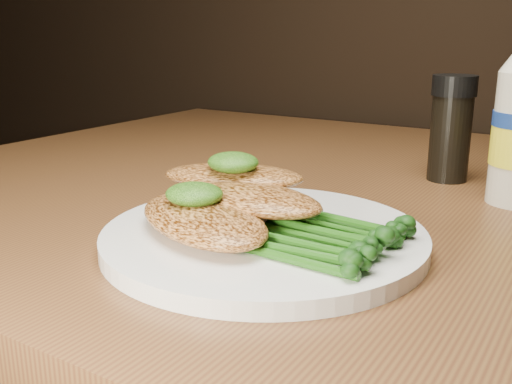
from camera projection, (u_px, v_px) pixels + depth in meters
The scene contains 8 objects.
plate at pixel (264, 237), 0.46m from camera, with size 0.25×0.25×0.01m, color white.
chicken_front at pixel (203, 219), 0.44m from camera, with size 0.14×0.08×0.02m, color #CD8341.
chicken_mid at pixel (248, 197), 0.47m from camera, with size 0.13×0.07×0.02m, color #CD8341.
chicken_back at pixel (233, 176), 0.51m from camera, with size 0.12×0.06×0.02m, color #CD8341.
pesto_front at pixel (194, 194), 0.45m from camera, with size 0.04×0.04×0.02m, color black.
pesto_back at pixel (233, 162), 0.49m from camera, with size 0.04×0.04×0.02m, color black.
broccolini_bundle at pixel (319, 232), 0.42m from camera, with size 0.12×0.09×0.02m, color #215913, non-canonical shape.
pepper_grinder at pixel (451, 129), 0.64m from camera, with size 0.05×0.05×0.11m, color black, non-canonical shape.
Camera 1 is at (0.15, 0.48, 0.91)m, focal length 41.52 mm.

